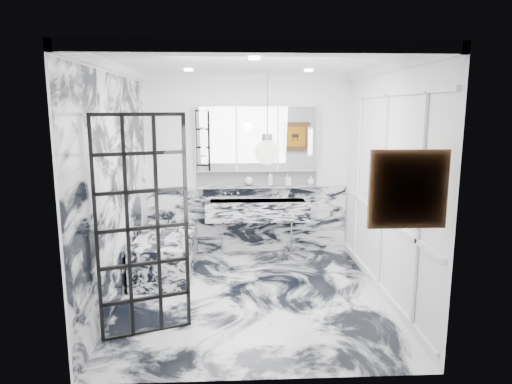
{
  "coord_description": "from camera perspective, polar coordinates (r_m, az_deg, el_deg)",
  "views": [
    {
      "loc": [
        -0.22,
        -5.34,
        2.3
      ],
      "look_at": [
        0.07,
        0.5,
        1.21
      ],
      "focal_mm": 32.0,
      "sensor_mm": 36.0,
      "label": 1
    }
  ],
  "objects": [
    {
      "name": "wall_back",
      "position": [
        7.2,
        -1.11,
        3.36
      ],
      "size": [
        3.6,
        0.0,
        3.6
      ],
      "primitive_type": "plane",
      "rotation": [
        1.57,
        0.0,
        0.0
      ],
      "color": "white",
      "rests_on": "floor"
    },
    {
      "name": "marble_clad_left",
      "position": [
        5.59,
        -16.95,
        0.21
      ],
      "size": [
        0.02,
        3.56,
        2.68
      ],
      "primitive_type": "cube",
      "color": "silver",
      "rests_on": "floor"
    },
    {
      "name": "wall_front",
      "position": [
        3.66,
        0.69,
        -3.67
      ],
      "size": [
        3.6,
        0.0,
        3.6
      ],
      "primitive_type": "plane",
      "rotation": [
        -1.57,
        0.0,
        0.0
      ],
      "color": "white",
      "rests_on": "floor"
    },
    {
      "name": "ledge",
      "position": [
        7.18,
        0.12,
        0.68
      ],
      "size": [
        1.9,
        0.14,
        0.04
      ],
      "primitive_type": "cube",
      "color": "silver",
      "rests_on": "wall_back"
    },
    {
      "name": "soap_bottle_b",
      "position": [
        7.19,
        3.97,
        1.6
      ],
      "size": [
        0.12,
        0.12,
        0.19
      ],
      "primitive_type": "imported",
      "rotation": [
        0.0,
        0.0,
        0.44
      ],
      "color": "#4C4C51",
      "rests_on": "ledge"
    },
    {
      "name": "marble_clad_back",
      "position": [
        7.34,
        -1.08,
        -3.46
      ],
      "size": [
        3.18,
        0.05,
        1.05
      ],
      "primitive_type": "cube",
      "color": "silver",
      "rests_on": "floor"
    },
    {
      "name": "pendant_light",
      "position": [
        4.26,
        1.41,
        5.01
      ],
      "size": [
        0.23,
        0.23,
        0.23
      ],
      "primitive_type": "sphere",
      "color": "white",
      "rests_on": "ceiling"
    },
    {
      "name": "wall_left",
      "position": [
        5.59,
        -17.13,
        0.81
      ],
      "size": [
        0.0,
        3.6,
        3.6
      ],
      "primitive_type": "plane",
      "rotation": [
        1.57,
        0.0,
        1.57
      ],
      "color": "white",
      "rests_on": "floor"
    },
    {
      "name": "face_pot",
      "position": [
        7.14,
        -0.9,
        1.4
      ],
      "size": [
        0.13,
        0.13,
        0.13
      ],
      "primitive_type": "sphere",
      "color": "white",
      "rests_on": "ledge"
    },
    {
      "name": "ceiling",
      "position": [
        5.37,
        -0.53,
        15.9
      ],
      "size": [
        3.6,
        3.6,
        0.0
      ],
      "primitive_type": "plane",
      "rotation": [
        3.14,
        0.0,
        0.0
      ],
      "color": "white",
      "rests_on": "wall_back"
    },
    {
      "name": "floor",
      "position": [
        5.82,
        -0.48,
        -12.74
      ],
      "size": [
        3.6,
        3.6,
        0.0
      ],
      "primitive_type": "plane",
      "color": "silver",
      "rests_on": "ground"
    },
    {
      "name": "subway_tile",
      "position": [
        7.21,
        0.1,
        1.82
      ],
      "size": [
        1.9,
        0.03,
        0.23
      ],
      "primitive_type": "cube",
      "color": "white",
      "rests_on": "wall_back"
    },
    {
      "name": "artwork",
      "position": [
        3.91,
        18.5,
        0.32
      ],
      "size": [
        0.55,
        0.05,
        0.55
      ],
      "primitive_type": "cube",
      "color": "orange",
      "rests_on": "wall_front"
    },
    {
      "name": "trough_sink",
      "position": [
        7.08,
        0.19,
        -2.26
      ],
      "size": [
        1.6,
        0.45,
        0.3
      ],
      "primitive_type": "cube",
      "color": "silver",
      "rests_on": "wall_back"
    },
    {
      "name": "amber_bottle",
      "position": [
        7.19,
        3.73,
        1.24
      ],
      "size": [
        0.04,
        0.04,
        0.1
      ],
      "primitive_type": "cylinder",
      "color": "#8C5919",
      "rests_on": "ledge"
    },
    {
      "name": "panel_molding",
      "position": [
        5.72,
        15.51,
        0.1
      ],
      "size": [
        0.03,
        3.4,
        2.3
      ],
      "primitive_type": "cube",
      "color": "white",
      "rests_on": "floor"
    },
    {
      "name": "mirror_cabinet",
      "position": [
        7.09,
        0.12,
        6.66
      ],
      "size": [
        1.9,
        0.16,
        1.0
      ],
      "primitive_type": "cube",
      "color": "white",
      "rests_on": "wall_back"
    },
    {
      "name": "wall_right",
      "position": [
        5.71,
        15.75,
        1.09
      ],
      "size": [
        0.0,
        3.6,
        3.6
      ],
      "primitive_type": "plane",
      "rotation": [
        1.57,
        0.0,
        -1.57
      ],
      "color": "white",
      "rests_on": "floor"
    },
    {
      "name": "flower_vase",
      "position": [
        5.9,
        -8.91,
        -6.21
      ],
      "size": [
        0.08,
        0.08,
        0.12
      ],
      "primitive_type": "cylinder",
      "color": "silver",
      "rests_on": "bathtub"
    },
    {
      "name": "bathtub",
      "position": [
        6.62,
        -11.12,
        -7.46
      ],
      "size": [
        0.75,
        1.65,
        0.55
      ],
      "primitive_type": "cube",
      "color": "silver",
      "rests_on": "floor"
    },
    {
      "name": "soap_bottle_c",
      "position": [
        7.24,
        6.86,
        1.45
      ],
      "size": [
        0.15,
        0.15,
        0.15
      ],
      "primitive_type": "imported",
      "rotation": [
        0.0,
        0.0,
        0.37
      ],
      "color": "silver",
      "rests_on": "ledge"
    },
    {
      "name": "sconce_right",
      "position": [
        7.09,
        6.83,
        6.27
      ],
      "size": [
        0.07,
        0.07,
        0.4
      ],
      "primitive_type": "cylinder",
      "color": "white",
      "rests_on": "mirror_cabinet"
    },
    {
      "name": "crittall_door",
      "position": [
        4.68,
        -13.97,
        -4.4
      ],
      "size": [
        0.84,
        0.34,
        2.23
      ],
      "primitive_type": null,
      "rotation": [
        0.0,
        0.0,
        0.35
      ],
      "color": "black",
      "rests_on": "floor"
    },
    {
      "name": "soap_bottle_a",
      "position": [
        7.16,
        1.81,
        1.75
      ],
      "size": [
        0.09,
        0.1,
        0.23
      ],
      "primitive_type": "imported",
      "rotation": [
        0.0,
        0.0,
        -0.07
      ],
      "color": "#8C5919",
      "rests_on": "ledge"
    },
    {
      "name": "sconce_left",
      "position": [
        7.0,
        -6.59,
        6.22
      ],
      "size": [
        0.07,
        0.07,
        0.4
      ],
      "primitive_type": "cylinder",
      "color": "white",
      "rests_on": "mirror_cabinet"
    }
  ]
}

